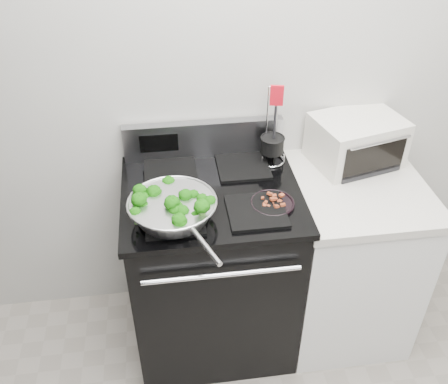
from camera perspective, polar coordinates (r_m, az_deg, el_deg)
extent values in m
cube|color=beige|center=(2.33, 4.94, 13.59)|extent=(4.00, 0.02, 2.70)
cube|color=black|center=(2.52, -1.30, -8.96)|extent=(0.76, 0.66, 0.92)
cube|color=black|center=(2.20, -1.46, -0.28)|extent=(0.79, 0.69, 0.03)
cube|color=#99999E|center=(2.40, -2.34, 6.08)|extent=(0.76, 0.05, 0.18)
cube|color=black|center=(2.05, -5.66, -3.00)|extent=(0.24, 0.24, 0.01)
cube|color=black|center=(2.08, 3.73, -2.20)|extent=(0.24, 0.24, 0.01)
cube|color=black|center=(2.32, -6.13, 2.32)|extent=(0.24, 0.24, 0.01)
cube|color=black|center=(2.35, 2.18, 2.96)|extent=(0.24, 0.24, 0.01)
cube|color=white|center=(2.67, 13.61, -7.59)|extent=(0.60, 0.66, 0.88)
cube|color=beige|center=(2.38, 15.16, 0.40)|extent=(0.62, 0.68, 0.04)
torus|color=silver|center=(2.01, -5.96, -1.12)|extent=(0.37, 0.37, 0.01)
cylinder|color=silver|center=(1.81, -2.15, -6.13)|extent=(0.10, 0.21, 0.02)
cylinder|color=black|center=(2.13, 5.56, -1.36)|extent=(0.19, 0.19, 0.01)
cylinder|color=black|center=(2.36, 5.53, 5.39)|extent=(0.11, 0.11, 0.08)
cylinder|color=black|center=(2.31, 5.66, 7.32)|extent=(0.01, 0.01, 0.24)
cube|color=red|center=(2.23, 5.92, 11.06)|extent=(0.06, 0.02, 0.10)
cube|color=beige|center=(2.48, 14.85, 5.74)|extent=(0.46, 0.39, 0.23)
cube|color=black|center=(2.36, 16.06, 3.61)|extent=(0.31, 0.08, 0.16)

